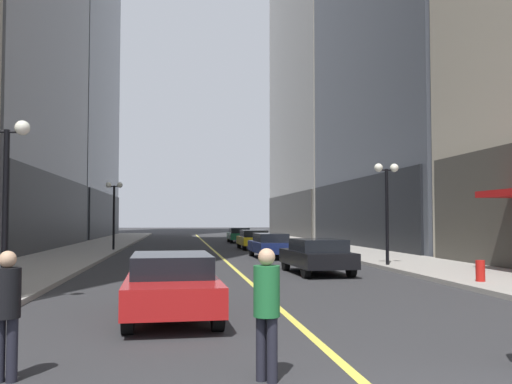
# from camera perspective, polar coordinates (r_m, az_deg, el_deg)

# --- Properties ---
(ground_plane) EXTENTS (200.00, 200.00, 0.00)m
(ground_plane) POSITION_cam_1_polar(r_m,az_deg,el_deg) (39.90, -4.61, -5.77)
(ground_plane) COLOR #2D2D30
(sidewalk_left) EXTENTS (4.50, 78.00, 0.15)m
(sidewalk_left) POSITION_cam_1_polar(r_m,az_deg,el_deg) (40.26, -16.47, -5.53)
(sidewalk_left) COLOR #9E9991
(sidewalk_left) RESTS_ON ground
(sidewalk_right) EXTENTS (4.50, 78.00, 0.15)m
(sidewalk_right) POSITION_cam_1_polar(r_m,az_deg,el_deg) (41.21, 6.97, -5.56)
(sidewalk_right) COLOR #9E9991
(sidewalk_right) RESTS_ON ground
(lane_centre_stripe) EXTENTS (0.16, 70.00, 0.01)m
(lane_centre_stripe) POSITION_cam_1_polar(r_m,az_deg,el_deg) (39.90, -4.61, -5.77)
(lane_centre_stripe) COLOR #E5D64C
(lane_centre_stripe) RESTS_ON ground
(car_red) EXTENTS (2.01, 4.56, 1.32)m
(car_red) POSITION_cam_1_polar(r_m,az_deg,el_deg) (12.02, -8.67, -9.20)
(car_red) COLOR #B21919
(car_red) RESTS_ON ground
(car_black) EXTENTS (2.09, 4.35, 1.32)m
(car_black) POSITION_cam_1_polar(r_m,az_deg,el_deg) (21.22, 6.26, -6.43)
(car_black) COLOR black
(car_black) RESTS_ON ground
(car_navy) EXTENTS (1.81, 4.58, 1.32)m
(car_navy) POSITION_cam_1_polar(r_m,az_deg,el_deg) (29.64, 1.44, -5.42)
(car_navy) COLOR #141E4C
(car_navy) RESTS_ON ground
(car_yellow) EXTENTS (1.90, 4.30, 1.32)m
(car_yellow) POSITION_cam_1_polar(r_m,az_deg,el_deg) (38.34, -0.27, -4.82)
(car_yellow) COLOR yellow
(car_yellow) RESTS_ON ground
(car_green) EXTENTS (1.88, 4.51, 1.32)m
(car_green) POSITION_cam_1_polar(r_m,az_deg,el_deg) (49.06, -1.76, -4.38)
(car_green) COLOR #196038
(car_green) RESTS_ON ground
(pedestrian_in_green_parka) EXTENTS (0.48, 0.48, 1.69)m
(pedestrian_in_green_parka) POSITION_cam_1_polar(r_m,az_deg,el_deg) (7.24, 1.10, -11.38)
(pedestrian_in_green_parka) COLOR black
(pedestrian_in_green_parka) RESTS_ON ground
(pedestrian_in_black_coat) EXTENTS (0.38, 0.38, 1.66)m
(pedestrian_in_black_coat) POSITION_cam_1_polar(r_m,az_deg,el_deg) (7.89, -24.20, -10.56)
(pedestrian_in_black_coat) COLOR black
(pedestrian_in_black_coat) RESTS_ON ground
(street_lamp_left_near) EXTENTS (1.06, 0.36, 4.43)m
(street_lamp_left_near) POSITION_cam_1_polar(r_m,az_deg,el_deg) (14.48, -24.26, 2.16)
(street_lamp_left_near) COLOR black
(street_lamp_left_near) RESTS_ON ground
(street_lamp_left_far) EXTENTS (1.06, 0.36, 4.43)m
(street_lamp_left_far) POSITION_cam_1_polar(r_m,az_deg,el_deg) (36.41, -14.36, -0.85)
(street_lamp_left_far) COLOR black
(street_lamp_left_far) RESTS_ON ground
(street_lamp_right_mid) EXTENTS (1.06, 0.36, 4.43)m
(street_lamp_right_mid) POSITION_cam_1_polar(r_m,az_deg,el_deg) (24.15, 13.26, 0.09)
(street_lamp_right_mid) COLOR black
(street_lamp_right_mid) RESTS_ON ground
(fire_hydrant_right) EXTENTS (0.28, 0.28, 0.80)m
(fire_hydrant_right) POSITION_cam_1_polar(r_m,az_deg,el_deg) (18.62, 22.02, -7.74)
(fire_hydrant_right) COLOR red
(fire_hydrant_right) RESTS_ON ground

